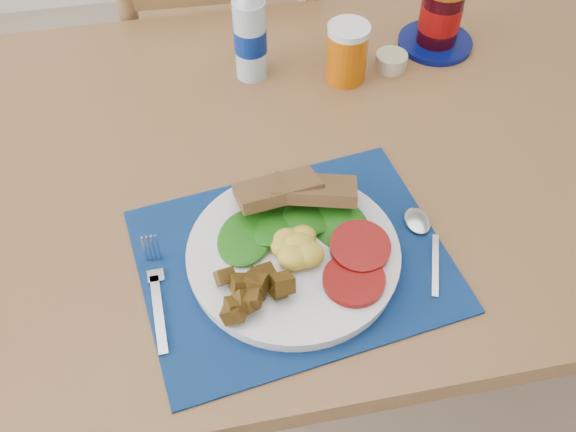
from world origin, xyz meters
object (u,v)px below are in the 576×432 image
object	(u,v)px
water_bottle	(250,33)
jam_on_saucer	(440,19)
chair_far	(223,24)
breakfast_plate	(290,253)
juice_glass	(347,54)

from	to	relation	value
water_bottle	jam_on_saucer	xyz separation A→B (m)	(0.37, 0.02, -0.03)
chair_far	water_bottle	bearing A→B (deg)	95.16
breakfast_plate	juice_glass	size ratio (longest dim) A/B	2.90
chair_far	water_bottle	world-z (taller)	chair_far
chair_far	juice_glass	distance (m)	0.50
water_bottle	juice_glass	distance (m)	0.18
juice_glass	jam_on_saucer	world-z (taller)	jam_on_saucer
water_bottle	jam_on_saucer	distance (m)	0.37
water_bottle	jam_on_saucer	size ratio (longest dim) A/B	1.40
chair_far	jam_on_saucer	bearing A→B (deg)	140.06
chair_far	water_bottle	xyz separation A→B (m)	(0.02, -0.38, 0.22)
breakfast_plate	jam_on_saucer	bearing A→B (deg)	51.36
juice_glass	water_bottle	bearing A→B (deg)	165.70
breakfast_plate	juice_glass	world-z (taller)	juice_glass
breakfast_plate	juice_glass	xyz separation A→B (m)	(0.19, 0.40, 0.03)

